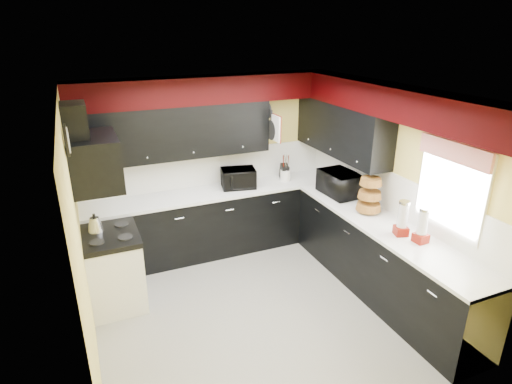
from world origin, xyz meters
TOP-DOWN VIEW (x-y plane):
  - ground at (0.00, 0.00)m, footprint 3.60×3.60m
  - wall_back at (0.00, 1.80)m, footprint 3.60×0.06m
  - wall_right at (1.80, 0.00)m, footprint 0.06×3.60m
  - wall_left at (-1.80, 0.00)m, footprint 0.06×3.60m
  - ceiling at (0.00, 0.00)m, footprint 3.60×3.60m
  - cab_back at (0.00, 1.50)m, footprint 3.60×0.60m
  - cab_right at (1.50, -0.30)m, footprint 0.60×3.00m
  - counter_back at (0.00, 1.50)m, footprint 3.62×0.64m
  - counter_right at (1.50, -0.30)m, footprint 0.64×3.02m
  - splash_back at (0.00, 1.79)m, footprint 3.60×0.02m
  - splash_right at (1.79, 0.00)m, footprint 0.02×3.60m
  - upper_back at (-0.50, 1.62)m, footprint 2.60×0.35m
  - upper_right at (1.62, 0.90)m, footprint 0.35×1.80m
  - soffit_back at (0.00, 1.62)m, footprint 3.60×0.36m
  - soffit_right at (1.62, -0.18)m, footprint 0.36×3.24m
  - stove at (-1.50, 0.75)m, footprint 0.60×0.75m
  - cooktop at (-1.50, 0.75)m, footprint 0.62×0.77m
  - hood at (-1.55, 0.75)m, footprint 0.50×0.78m
  - hood_duct at (-1.68, 0.75)m, footprint 0.24×0.40m
  - window at (1.79, -0.90)m, footprint 0.03×0.86m
  - valance at (1.73, -0.90)m, footprint 0.04×0.88m
  - pan_top at (0.82, 1.55)m, footprint 0.03×0.22m
  - pan_mid at (0.82, 1.42)m, footprint 0.03×0.28m
  - pan_low at (0.82, 1.68)m, footprint 0.03×0.24m
  - cut_board at (0.83, 1.30)m, footprint 0.03×0.26m
  - baskets at (1.52, 0.05)m, footprint 0.27×0.27m
  - clock at (-1.77, 0.25)m, footprint 0.03×0.30m
  - deco_plate at (1.77, -0.35)m, footprint 0.03×0.24m
  - toaster_oven at (0.35, 1.50)m, footprint 0.54×0.48m
  - microwave at (1.52, 0.70)m, footprint 0.42×0.60m
  - utensil_crock at (1.10, 1.49)m, footprint 0.19×0.19m
  - knife_block at (1.10, 1.54)m, footprint 0.13×0.17m
  - kettle at (-1.63, 0.89)m, footprint 0.18×0.18m
  - dispenser_a at (1.47, -0.60)m, footprint 0.17×0.17m
  - dispenser_b at (1.55, -0.82)m, footprint 0.14×0.14m

SIDE VIEW (x-z plane):
  - ground at x=0.00m, z-range 0.00..0.00m
  - stove at x=-1.50m, z-range 0.00..0.86m
  - cab_back at x=0.00m, z-range 0.00..0.90m
  - cab_right at x=1.50m, z-range 0.00..0.90m
  - cooktop at x=-1.50m, z-range 0.86..0.92m
  - counter_back at x=0.00m, z-range 0.90..0.94m
  - counter_right at x=1.50m, z-range 0.90..0.94m
  - kettle at x=-1.63m, z-range 0.92..1.08m
  - utensil_crock at x=1.10m, z-range 0.94..1.10m
  - knife_block at x=1.10m, z-range 0.94..1.18m
  - toaster_oven at x=0.35m, z-range 0.94..1.21m
  - microwave at x=1.52m, z-range 0.94..1.26m
  - dispenser_b at x=1.55m, z-range 0.94..1.31m
  - dispenser_a at x=1.47m, z-range 0.94..1.31m
  - baskets at x=1.52m, z-range 0.93..1.43m
  - splash_back at x=0.00m, z-range 0.94..1.44m
  - splash_right at x=1.79m, z-range 0.94..1.44m
  - wall_back at x=0.00m, z-range 0.00..2.50m
  - wall_right at x=1.80m, z-range 0.00..2.50m
  - wall_left at x=-1.80m, z-range 0.00..2.50m
  - window at x=1.79m, z-range 1.07..2.03m
  - pan_low at x=0.82m, z-range 1.51..1.93m
  - pan_mid at x=0.82m, z-range 1.52..1.98m
  - hood at x=-1.55m, z-range 1.50..2.06m
  - upper_back at x=-0.50m, z-range 1.45..2.15m
  - upper_right at x=1.62m, z-range 1.45..2.15m
  - cut_board at x=0.83m, z-range 1.62..1.98m
  - valance at x=1.73m, z-range 1.85..2.05m
  - pan_top at x=0.82m, z-range 1.80..2.20m
  - clock at x=-1.77m, z-range 2.00..2.30m
  - hood_duct at x=-1.68m, z-range 2.00..2.40m
  - deco_plate at x=1.77m, z-range 2.13..2.37m
  - soffit_back at x=0.00m, z-range 2.15..2.50m
  - soffit_right at x=1.62m, z-range 2.15..2.50m
  - ceiling at x=0.00m, z-range 2.47..2.53m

